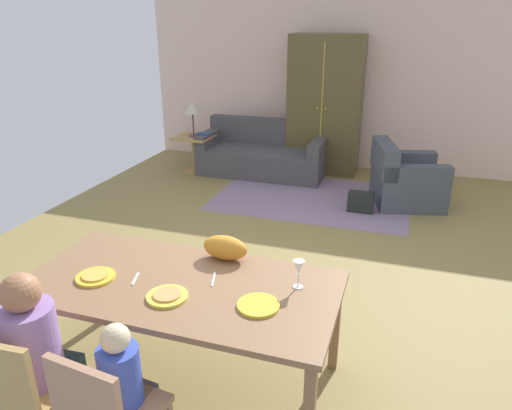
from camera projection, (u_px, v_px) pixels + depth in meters
ground_plane at (287, 252)px, 5.05m from camera, size 6.46×6.62×0.02m
back_wall at (343, 83)px, 7.51m from camera, size 6.46×0.10×2.70m
dining_table at (181, 292)px, 3.02m from camera, size 1.99×0.98×0.76m
plate_near_man at (96, 277)px, 3.05m from camera, size 0.25×0.25×0.02m
pizza_near_man at (95, 275)px, 3.04m from camera, size 0.17×0.17×0.01m
plate_near_child at (167, 296)px, 2.84m from camera, size 0.25×0.25×0.02m
pizza_near_child at (167, 294)px, 2.83m from camera, size 0.17×0.17×0.01m
plate_near_woman at (258, 305)px, 2.75m from camera, size 0.25×0.25×0.02m
wine_glass at (299, 268)px, 2.90m from camera, size 0.07×0.07×0.19m
fork at (135, 279)px, 3.04m from camera, size 0.06×0.15×0.01m
knife at (213, 279)px, 3.03m from camera, size 0.06×0.17×0.01m
dining_chair_man at (19, 390)px, 2.51m from camera, size 0.45×0.45×0.87m
person_man at (41, 365)px, 2.65m from camera, size 0.30×0.41×1.11m
person_child at (128, 399)px, 2.52m from camera, size 0.22×0.30×0.92m
cat at (225, 248)px, 3.27m from camera, size 0.33×0.17×0.17m
area_rug at (312, 197)px, 6.54m from camera, size 2.60×1.80×0.01m
couch at (263, 155)px, 7.47m from camera, size 1.95×0.86×0.82m
armchair at (404, 180)px, 6.24m from camera, size 1.05×1.05×0.82m
armoire at (325, 105)px, 7.33m from camera, size 1.10×0.59×2.10m
side_table at (194, 149)px, 7.52m from camera, size 0.56×0.56×0.58m
table_lamp at (192, 109)px, 7.29m from camera, size 0.26×0.26×0.54m
book_lower at (204, 136)px, 7.40m from camera, size 0.22×0.16×0.03m
book_upper at (204, 134)px, 7.38m from camera, size 0.22×0.16×0.03m
handbag at (361, 202)px, 6.03m from camera, size 0.32×0.16×0.26m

